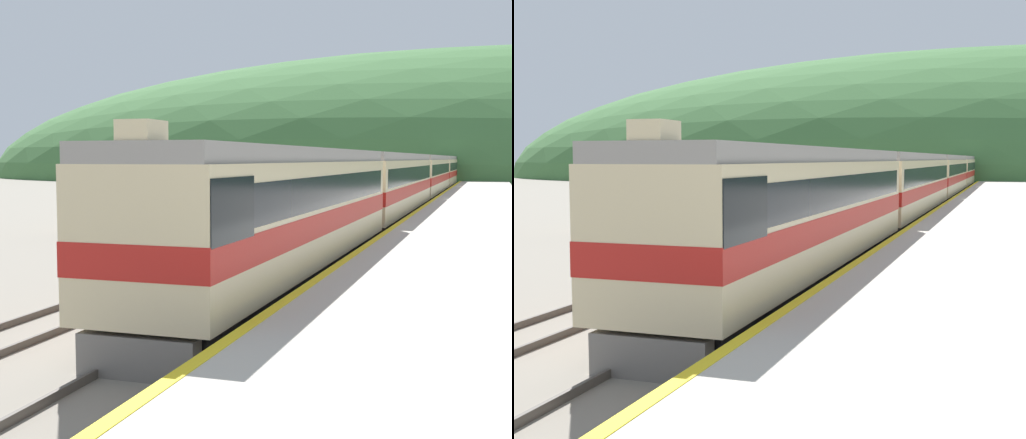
% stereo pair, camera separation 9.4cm
% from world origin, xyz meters
% --- Properties ---
extents(track_main, '(1.52, 180.00, 0.16)m').
position_xyz_m(track_main, '(0.00, 70.00, 0.08)').
color(track_main, '#4C443D').
rests_on(track_main, ground).
extents(track_siding, '(1.51, 180.00, 0.16)m').
position_xyz_m(track_siding, '(-3.89, 70.00, 0.08)').
color(track_siding, '#4C443D').
rests_on(track_siding, ground).
extents(platform, '(5.96, 140.00, 1.00)m').
position_xyz_m(platform, '(4.77, 50.00, 0.50)').
color(platform, '#BCB5A5').
rests_on(platform, ground).
extents(distant_hills, '(196.57, 88.46, 46.98)m').
position_xyz_m(distant_hills, '(0.00, 144.48, 0.00)').
color(distant_hills, '#3D6B38').
rests_on(distant_hills, ground).
extents(station_shed, '(8.64, 5.85, 4.13)m').
position_xyz_m(station_shed, '(-10.56, 41.37, 2.08)').
color(station_shed, gray).
rests_on(station_shed, ground).
extents(express_train_lead_car, '(2.93, 19.19, 4.51)m').
position_xyz_m(express_train_lead_car, '(0.00, 26.62, 2.27)').
color(express_train_lead_car, black).
rests_on(express_train_lead_car, ground).
extents(carriage_second, '(2.92, 22.90, 4.15)m').
position_xyz_m(carriage_second, '(0.00, 48.77, 2.26)').
color(carriage_second, black).
rests_on(carriage_second, ground).
extents(carriage_third, '(2.92, 22.90, 4.15)m').
position_xyz_m(carriage_third, '(0.00, 72.55, 2.26)').
color(carriage_third, black).
rests_on(carriage_third, ground).
extents(carriage_fourth, '(2.92, 22.90, 4.15)m').
position_xyz_m(carriage_fourth, '(0.00, 96.33, 2.26)').
color(carriage_fourth, black).
rests_on(carriage_fourth, ground).
extents(siding_train, '(2.90, 47.13, 3.60)m').
position_xyz_m(siding_train, '(-3.89, 66.21, 1.86)').
color(siding_train, black).
rests_on(siding_train, ground).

